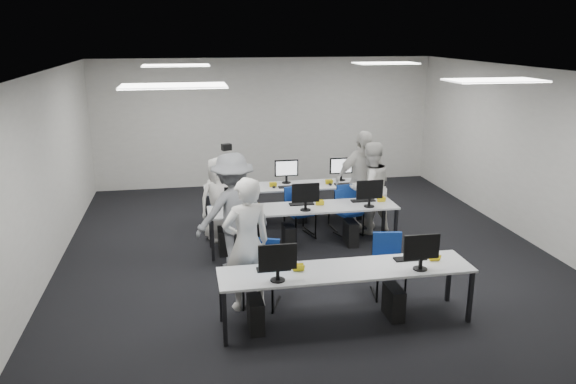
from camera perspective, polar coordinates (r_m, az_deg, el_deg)
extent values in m
plane|color=black|center=(9.53, 1.77, -6.08)|extent=(9.00, 9.00, 0.00)
plane|color=white|center=(8.85, 1.94, 12.23)|extent=(9.00, 9.00, 0.00)
cube|color=beige|center=(13.42, -2.26, 7.09)|extent=(8.00, 0.02, 3.00)
cube|color=beige|center=(4.99, 13.03, -9.13)|extent=(8.00, 0.02, 3.00)
cube|color=beige|center=(9.12, -23.54, 1.45)|extent=(0.02, 9.00, 3.00)
cube|color=beige|center=(10.65, 23.42, 3.41)|extent=(0.02, 9.00, 3.00)
cube|color=white|center=(6.65, -11.56, 10.52)|extent=(1.20, 0.60, 0.02)
cube|color=white|center=(7.71, 20.27, 10.59)|extent=(1.20, 0.60, 0.02)
cube|color=white|center=(10.64, -11.31, 12.50)|extent=(1.20, 0.60, 0.02)
cube|color=white|center=(11.33, 9.88, 12.77)|extent=(1.20, 0.60, 0.02)
cube|color=silver|center=(7.11, 5.95, -7.88)|extent=(3.20, 0.70, 0.03)
cube|color=black|center=(6.76, -6.44, -12.70)|extent=(0.05, 0.05, 0.70)
cube|color=black|center=(7.29, -6.80, -10.45)|extent=(0.05, 0.05, 0.70)
cube|color=black|center=(7.58, 18.02, -10.10)|extent=(0.05, 0.05, 0.70)
cube|color=black|center=(8.06, 16.02, -8.32)|extent=(0.05, 0.05, 0.70)
cube|color=silver|center=(9.47, 1.55, -1.62)|extent=(3.20, 0.70, 0.03)
cube|color=black|center=(9.12, -7.67, -4.89)|extent=(0.05, 0.05, 0.70)
cube|color=black|center=(9.69, -7.86, -3.64)|extent=(0.05, 0.05, 0.70)
cube|color=black|center=(9.75, 10.88, -3.66)|extent=(0.05, 0.05, 0.70)
cube|color=black|center=(10.27, 9.68, -2.56)|extent=(0.05, 0.05, 0.70)
cube|color=silver|center=(10.79, 0.01, 0.60)|extent=(3.20, 0.70, 0.03)
cube|color=black|center=(10.44, -8.09, -2.18)|extent=(0.05, 0.05, 0.70)
cube|color=black|center=(11.01, -8.23, -1.22)|extent=(0.05, 0.05, 0.70)
cube|color=black|center=(10.99, 8.27, -1.26)|extent=(0.05, 0.05, 0.70)
cube|color=black|center=(11.54, 7.33, -0.39)|extent=(0.05, 0.05, 0.70)
cube|color=#0B4593|center=(6.64, -1.06, -6.64)|extent=(0.46, 0.04, 0.32)
cube|color=black|center=(7.04, -1.48, -7.82)|extent=(0.42, 0.14, 0.02)
ellipsoid|color=black|center=(7.09, 0.93, -7.58)|extent=(0.07, 0.10, 0.04)
cube|color=black|center=(7.12, -3.31, -12.31)|extent=(0.18, 0.40, 0.42)
cube|color=white|center=(7.13, 13.42, -5.44)|extent=(0.46, 0.04, 0.32)
cube|color=black|center=(7.51, 12.30, -6.63)|extent=(0.42, 0.14, 0.02)
ellipsoid|color=black|center=(7.62, 14.40, -6.36)|extent=(0.07, 0.10, 0.04)
cube|color=black|center=(7.52, 10.68, -10.94)|extent=(0.18, 0.40, 0.42)
cube|color=white|center=(9.05, -5.02, -0.44)|extent=(0.46, 0.04, 0.32)
cube|color=black|center=(9.44, -5.17, -1.58)|extent=(0.42, 0.14, 0.02)
ellipsoid|color=black|center=(9.46, -3.37, -1.44)|extent=(0.07, 0.10, 0.04)
cube|color=black|center=(9.46, -6.52, -4.98)|extent=(0.18, 0.40, 0.42)
cube|color=white|center=(9.21, 1.80, -0.09)|extent=(0.46, 0.04, 0.32)
cube|color=black|center=(9.59, 1.38, -1.22)|extent=(0.42, 0.14, 0.02)
ellipsoid|color=black|center=(9.65, 3.12, -1.08)|extent=(0.07, 0.10, 0.04)
cube|color=black|center=(9.59, 0.06, -4.58)|extent=(0.18, 0.40, 0.42)
cube|color=white|center=(9.50, 8.30, 0.25)|extent=(0.46, 0.04, 0.32)
cube|color=black|center=(9.87, 7.64, -0.87)|extent=(0.42, 0.14, 0.02)
ellipsoid|color=black|center=(9.96, 9.29, -0.73)|extent=(0.07, 0.10, 0.04)
cube|color=black|center=(9.84, 6.39, -4.14)|extent=(0.18, 0.40, 0.42)
cube|color=white|center=(10.74, -5.95, 2.19)|extent=(0.46, 0.04, 0.32)
cube|color=black|center=(10.51, -5.76, 0.24)|extent=(0.42, 0.14, 0.02)
ellipsoid|color=black|center=(10.49, -7.39, 0.20)|extent=(0.07, 0.10, 0.04)
cube|color=black|center=(10.82, -4.43, -2.20)|extent=(0.18, 0.40, 0.42)
cube|color=white|center=(10.88, -0.16, 2.45)|extent=(0.46, 0.04, 0.32)
cube|color=black|center=(10.65, 0.15, 0.54)|extent=(0.42, 0.14, 0.02)
ellipsoid|color=black|center=(10.59, -1.45, 0.50)|extent=(0.07, 0.10, 0.04)
cube|color=black|center=(10.98, 1.29, -1.88)|extent=(0.18, 0.40, 0.42)
cube|color=white|center=(11.12, 5.43, 2.68)|extent=(0.46, 0.04, 0.32)
cube|color=black|center=(10.90, 5.84, 0.82)|extent=(0.42, 0.14, 0.02)
ellipsoid|color=black|center=(10.82, 4.32, 0.78)|extent=(0.07, 0.10, 0.04)
cube|color=black|center=(11.24, 6.79, -1.55)|extent=(0.18, 0.40, 0.42)
cube|color=navy|center=(7.61, -2.70, -8.30)|extent=(0.56, 0.55, 0.06)
cube|color=navy|center=(7.68, -2.37, -5.96)|extent=(0.40, 0.20, 0.36)
cube|color=navy|center=(7.99, 10.21, -7.38)|extent=(0.48, 0.47, 0.06)
cube|color=navy|center=(8.07, 10.02, -5.20)|extent=(0.41, 0.11, 0.35)
cube|color=navy|center=(9.96, -4.49, -2.41)|extent=(0.50, 0.49, 0.06)
cube|color=navy|center=(10.06, -4.86, -0.72)|extent=(0.41, 0.13, 0.35)
cube|color=navy|center=(10.04, 1.23, -2.10)|extent=(0.54, 0.53, 0.06)
cube|color=navy|center=(10.14, 0.70, -0.38)|extent=(0.42, 0.17, 0.36)
cube|color=navy|center=(10.22, 6.20, -2.11)|extent=(0.51, 0.50, 0.05)
cube|color=navy|center=(10.29, 5.64, -0.57)|extent=(0.38, 0.17, 0.33)
cube|color=navy|center=(10.24, -6.46, -1.71)|extent=(0.55, 0.53, 0.06)
cube|color=navy|center=(9.97, -6.15, -0.56)|extent=(0.44, 0.15, 0.38)
cube|color=navy|center=(10.26, 1.10, -1.75)|extent=(0.52, 0.50, 0.06)
cube|color=navy|center=(10.02, 1.58, -0.68)|extent=(0.41, 0.14, 0.35)
cube|color=navy|center=(10.56, 5.62, -1.27)|extent=(0.47, 0.46, 0.06)
cube|color=navy|center=(10.30, 6.06, -0.21)|extent=(0.42, 0.09, 0.36)
ellipsoid|color=#8F6E49|center=(9.40, -4.97, -0.81)|extent=(0.39, 0.29, 0.29)
imported|color=silver|center=(7.38, -4.22, -5.30)|extent=(0.75, 0.59, 1.81)
imported|color=silver|center=(10.30, 8.33, 0.43)|extent=(0.96, 0.83, 1.69)
imported|color=silver|center=(9.94, -7.01, -0.70)|extent=(0.85, 0.70, 1.49)
imported|color=silver|center=(10.52, 7.50, 1.23)|extent=(1.16, 0.68, 1.85)
imported|color=slate|center=(8.67, -5.61, -1.98)|extent=(1.34, 1.03, 1.83)
cube|color=black|center=(8.58, -6.28, 4.56)|extent=(0.19, 0.22, 0.10)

